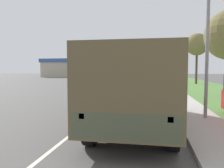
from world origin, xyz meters
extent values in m
plane|color=#565451|center=(0.00, 40.00, 0.00)|extent=(180.00, 180.00, 0.00)
cube|color=silver|center=(0.00, 40.00, 0.00)|extent=(0.12, 120.00, 0.00)
cube|color=beige|center=(4.50, 40.00, 0.06)|extent=(1.80, 120.00, 0.12)
cube|color=#56843D|center=(8.90, 40.00, 0.01)|extent=(7.00, 120.00, 0.02)
cube|color=#474C38|center=(2.01, 15.55, 1.50)|extent=(2.50, 2.04, 1.90)
cube|color=brown|center=(2.01, 11.90, 1.64)|extent=(2.50, 5.25, 2.18)
cube|color=#474C38|center=(2.01, 9.33, 0.90)|extent=(2.37, 0.10, 0.60)
cube|color=red|center=(1.07, 9.31, 1.10)|extent=(0.12, 0.06, 0.12)
cube|color=red|center=(2.95, 9.31, 1.10)|extent=(0.12, 0.06, 0.12)
cylinder|color=black|center=(0.91, 15.45, 0.52)|extent=(0.30, 1.05, 1.05)
cylinder|color=black|center=(3.11, 15.45, 0.52)|extent=(0.30, 1.05, 1.05)
cylinder|color=black|center=(0.91, 10.59, 0.52)|extent=(0.30, 1.05, 1.05)
cylinder|color=black|center=(3.11, 10.59, 0.52)|extent=(0.30, 1.05, 1.05)
cylinder|color=black|center=(0.91, 12.17, 0.52)|extent=(0.30, 1.05, 1.05)
cylinder|color=black|center=(3.11, 12.17, 0.52)|extent=(0.30, 1.05, 1.05)
cube|color=silver|center=(-2.14, 26.03, 0.54)|extent=(1.74, 4.47, 0.72)
cube|color=black|center=(-2.14, 26.12, 1.26)|extent=(1.53, 2.01, 0.73)
cylinder|color=black|center=(-2.91, 27.46, 0.32)|extent=(0.20, 0.64, 0.64)
cylinder|color=black|center=(-1.37, 27.46, 0.32)|extent=(0.20, 0.64, 0.64)
cylinder|color=black|center=(-2.91, 24.60, 0.32)|extent=(0.20, 0.64, 0.64)
cylinder|color=black|center=(-1.37, 24.60, 0.32)|extent=(0.20, 0.64, 0.64)
cube|color=#336B3D|center=(-2.00, 39.99, 0.48)|extent=(1.75, 4.85, 0.61)
cube|color=black|center=(-2.00, 40.09, 1.11)|extent=(1.54, 2.18, 0.64)
cylinder|color=black|center=(-2.77, 41.55, 0.32)|extent=(0.20, 0.64, 0.64)
cylinder|color=black|center=(-1.22, 41.55, 0.32)|extent=(0.20, 0.64, 0.64)
cylinder|color=black|center=(-2.77, 38.44, 0.32)|extent=(0.20, 0.64, 0.64)
cylinder|color=black|center=(-1.22, 38.44, 0.32)|extent=(0.20, 0.64, 0.64)
cube|color=navy|center=(-1.59, 52.33, 0.54)|extent=(1.89, 4.11, 0.73)
cube|color=black|center=(-1.59, 52.41, 1.28)|extent=(1.67, 1.85, 0.74)
cylinder|color=black|center=(-2.43, 53.64, 0.32)|extent=(0.20, 0.64, 0.64)
cylinder|color=black|center=(-0.74, 53.64, 0.32)|extent=(0.20, 0.64, 0.64)
cylinder|color=black|center=(-2.43, 51.01, 0.32)|extent=(0.20, 0.64, 0.64)
cylinder|color=black|center=(-0.74, 51.01, 0.32)|extent=(0.20, 0.64, 0.64)
cylinder|color=gray|center=(4.75, 14.27, 3.31)|extent=(0.14, 0.14, 6.37)
cylinder|color=#4C3D2D|center=(9.07, 39.34, 2.51)|extent=(0.32, 0.32, 4.98)
sphere|color=olive|center=(9.07, 39.34, 5.90)|extent=(3.27, 3.27, 3.27)
cube|color=#B2A893|center=(-19.61, 67.37, 2.15)|extent=(19.53, 8.20, 4.30)
cube|color=#385693|center=(-19.61, 67.37, 4.83)|extent=(20.31, 8.53, 1.07)
camera|label=1|loc=(2.58, 4.81, 2.10)|focal=35.00mm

